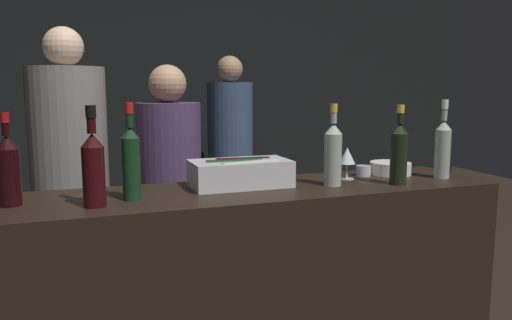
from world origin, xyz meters
TOP-DOWN VIEW (x-y plane):
  - wall_back_chalkboard at (0.00, 2.73)m, footprint 6.40×0.06m
  - bar_counter at (0.00, 0.26)m, footprint 2.13×0.53m
  - ice_bin_with_bottles at (-0.05, 0.33)m, footprint 0.43×0.23m
  - bowl_white at (0.74, 0.37)m, footprint 0.20×0.20m
  - wine_glass at (0.47, 0.33)m, footprint 0.08×0.08m
  - candle_votive at (0.59, 0.38)m, footprint 0.07×0.07m
  - red_wine_bottle_black_foil at (-0.67, 0.16)m, footprint 0.08×0.08m
  - red_wine_bottle_tall at (-0.96, 0.28)m, footprint 0.08×0.08m
  - red_wine_bottle_burgundy at (-0.53, 0.23)m, footprint 0.07×0.07m
  - champagne_bottle at (0.62, 0.14)m, footprint 0.08×0.08m
  - rose_wine_bottle at (0.33, 0.21)m, footprint 0.08×0.08m
  - white_wine_bottle at (0.91, 0.20)m, footprint 0.07×0.07m
  - person_in_hoodie at (0.45, 2.15)m, footprint 0.37×0.37m
  - person_blond_tee at (-0.77, 1.17)m, footprint 0.41×0.41m
  - person_grey_polo at (-0.23, 1.09)m, footprint 0.36×0.36m

SIDE VIEW (x-z plane):
  - bar_counter at x=0.00m, z-range 0.00..1.07m
  - person_grey_polo at x=-0.23m, z-range 0.09..1.71m
  - person_in_hoodie at x=0.45m, z-range 0.10..1.85m
  - person_blond_tee at x=-0.77m, z-range 0.10..1.92m
  - candle_votive at x=0.59m, z-range 1.07..1.12m
  - bowl_white at x=0.74m, z-range 1.07..1.13m
  - ice_bin_with_bottles at x=-0.05m, z-range 1.07..1.20m
  - wine_glass at x=0.47m, z-range 1.10..1.25m
  - red_wine_bottle_tall at x=-0.96m, z-range 1.04..1.38m
  - rose_wine_bottle at x=0.33m, z-range 1.04..1.40m
  - champagne_bottle at x=0.62m, z-range 1.04..1.39m
  - red_wine_bottle_black_foil at x=-0.67m, z-range 1.04..1.40m
  - white_wine_bottle at x=0.91m, z-range 1.03..1.41m
  - red_wine_bottle_burgundy at x=-0.53m, z-range 1.04..1.41m
  - wall_back_chalkboard at x=0.00m, z-range 0.00..2.80m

